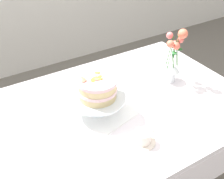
# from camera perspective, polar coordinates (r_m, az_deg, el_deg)

# --- Properties ---
(dining_table) EXTENTS (1.40, 1.00, 0.74)m
(dining_table) POSITION_cam_1_polar(r_m,az_deg,el_deg) (1.59, 2.14, -6.04)
(dining_table) COLOR white
(dining_table) RESTS_ON ground
(linen_napkin) EXTENTS (0.38, 0.38, 0.00)m
(linen_napkin) POSITION_cam_1_polar(r_m,az_deg,el_deg) (1.50, -2.80, -4.46)
(linen_napkin) COLOR white
(linen_napkin) RESTS_ON dining_table
(cake_stand) EXTENTS (0.29, 0.29, 0.10)m
(cake_stand) POSITION_cam_1_polar(r_m,az_deg,el_deg) (1.45, -2.89, -1.98)
(cake_stand) COLOR silver
(cake_stand) RESTS_ON linen_napkin
(layer_cake) EXTENTS (0.20, 0.20, 0.11)m
(layer_cake) POSITION_cam_1_polar(r_m,az_deg,el_deg) (1.41, -2.98, 0.34)
(layer_cake) COLOR beige
(layer_cake) RESTS_ON cake_stand
(flower_vase) EXTENTS (0.12, 0.11, 0.34)m
(flower_vase) POSITION_cam_1_polar(r_m,az_deg,el_deg) (1.70, 12.15, 5.92)
(flower_vase) COLOR silver
(flower_vase) RESTS_ON dining_table
(teacup) EXTENTS (0.12, 0.12, 0.06)m
(teacup) POSITION_cam_1_polar(r_m,az_deg,el_deg) (1.33, 6.23, -9.62)
(teacup) COLOR silver
(teacup) RESTS_ON dining_table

